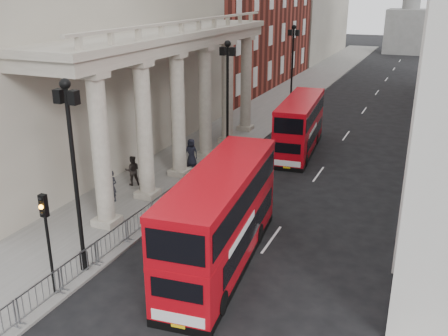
# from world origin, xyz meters

# --- Properties ---
(ground) EXTENTS (260.00, 260.00, 0.00)m
(ground) POSITION_xyz_m (0.00, 0.00, 0.00)
(ground) COLOR black
(ground) RESTS_ON ground
(sidewalk_west) EXTENTS (6.00, 140.00, 0.12)m
(sidewalk_west) POSITION_xyz_m (-3.00, 30.00, 0.06)
(sidewalk_west) COLOR slate
(sidewalk_west) RESTS_ON ground
(sidewalk_east) EXTENTS (3.00, 140.00, 0.12)m
(sidewalk_east) POSITION_xyz_m (13.50, 30.00, 0.06)
(sidewalk_east) COLOR slate
(sidewalk_east) RESTS_ON ground
(kerb) EXTENTS (0.20, 140.00, 0.14)m
(kerb) POSITION_xyz_m (-0.05, 30.00, 0.07)
(kerb) COLOR slate
(kerb) RESTS_ON ground
(portico_building) EXTENTS (9.00, 28.00, 12.00)m
(portico_building) POSITION_xyz_m (-10.50, 18.00, 6.00)
(portico_building) COLOR gray
(portico_building) RESTS_ON ground
(lamp_post_south) EXTENTS (1.05, 0.44, 8.32)m
(lamp_post_south) POSITION_xyz_m (-0.60, 4.00, 4.91)
(lamp_post_south) COLOR black
(lamp_post_south) RESTS_ON sidewalk_west
(lamp_post_mid) EXTENTS (1.05, 0.44, 8.32)m
(lamp_post_mid) POSITION_xyz_m (-0.60, 20.00, 4.91)
(lamp_post_mid) COLOR black
(lamp_post_mid) RESTS_ON sidewalk_west
(lamp_post_north) EXTENTS (1.05, 0.44, 8.32)m
(lamp_post_north) POSITION_xyz_m (-0.60, 36.00, 4.91)
(lamp_post_north) COLOR black
(lamp_post_north) RESTS_ON sidewalk_west
(traffic_light) EXTENTS (0.28, 0.33, 4.30)m
(traffic_light) POSITION_xyz_m (-0.50, 1.98, 3.11)
(traffic_light) COLOR black
(traffic_light) RESTS_ON sidewalk_west
(crowd_barriers) EXTENTS (0.50, 18.75, 1.10)m
(crowd_barriers) POSITION_xyz_m (-0.35, 2.23, 0.67)
(crowd_barriers) COLOR gray
(crowd_barriers) RESTS_ON sidewalk_west
(bus_near) EXTENTS (3.53, 10.48, 4.44)m
(bus_near) POSITION_xyz_m (4.62, 6.98, 2.32)
(bus_near) COLOR #B20812
(bus_near) RESTS_ON ground
(bus_far) EXTENTS (3.12, 9.51, 4.03)m
(bus_far) POSITION_xyz_m (3.46, 24.26, 2.11)
(bus_far) COLOR red
(bus_far) RESTS_ON ground
(pedestrian_a) EXTENTS (0.67, 0.45, 1.81)m
(pedestrian_a) POSITION_xyz_m (-3.81, 10.65, 1.03)
(pedestrian_a) COLOR black
(pedestrian_a) RESTS_ON sidewalk_west
(pedestrian_b) EXTENTS (1.15, 1.09, 1.87)m
(pedestrian_b) POSITION_xyz_m (-4.12, 13.26, 1.05)
(pedestrian_b) COLOR black
(pedestrian_b) RESTS_ON sidewalk_west
(pedestrian_c) EXTENTS (0.96, 0.65, 1.93)m
(pedestrian_c) POSITION_xyz_m (-2.35, 17.81, 1.08)
(pedestrian_c) COLOR black
(pedestrian_c) RESTS_ON sidewalk_west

